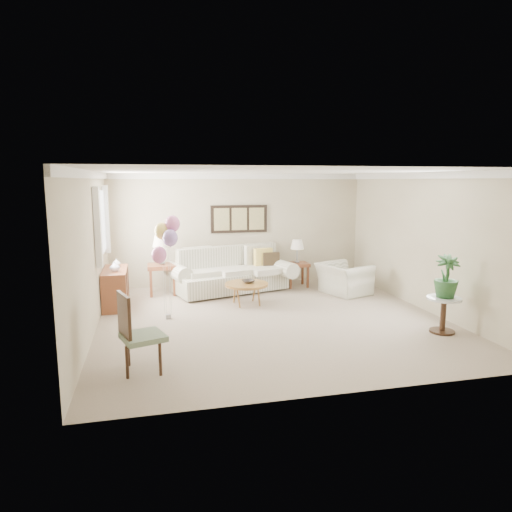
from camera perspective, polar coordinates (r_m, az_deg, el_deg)
The scene contains 18 objects.
ground_plane at distance 8.25m, azimuth 1.95°, elevation -7.85°, with size 6.00×6.00×0.00m, color tan.
room_shell at distance 7.98m, azimuth 1.08°, elevation 3.51°, with size 6.04×6.04×2.60m.
wall_art_triptych at distance 10.80m, azimuth -2.12°, elevation 4.65°, with size 1.35×0.06×0.65m.
sofa at distance 10.17m, azimuth -3.19°, elevation -2.28°, with size 2.92×1.62×0.98m.
end_table_left at distance 10.06m, azimuth -11.68°, elevation -1.63°, with size 0.61×0.55×0.66m.
end_table_right at distance 10.64m, azimuth 5.13°, elevation -1.33°, with size 0.51×0.47×0.56m.
lamp_left at distance 9.96m, azimuth -11.79°, elevation 1.74°, with size 0.36×0.36×0.64m.
lamp_right at distance 10.55m, azimuth 5.17°, elevation 1.35°, with size 0.31×0.31×0.54m.
coffee_table at distance 9.06m, azimuth -1.20°, elevation -3.64°, with size 0.86×0.86×0.44m.
decor_bowl at distance 9.06m, azimuth -0.97°, elevation -3.20°, with size 0.25×0.25×0.06m, color #302A25.
armchair at distance 10.14m, azimuth 10.94°, elevation -2.81°, with size 1.01×0.89×0.66m, color silver.
side_table at distance 8.01m, azimuth 22.41°, elevation -5.81°, with size 0.54×0.54×0.59m.
potted_plant at distance 7.91m, azimuth 22.72°, elevation -2.37°, with size 0.39×0.39×0.69m, color #214D22.
accent_chair at distance 6.11m, azimuth -14.68°, elevation -9.09°, with size 0.64×0.64×1.04m.
credenza at distance 9.36m, azimuth -17.13°, elevation -3.83°, with size 0.46×1.20×0.74m.
vase_white at distance 9.04m, azimuth -17.24°, elevation -1.26°, with size 0.19×0.19×0.20m, color silver.
vase_sage at distance 9.50m, azimuth -17.05°, elevation -0.83°, with size 0.16×0.16×0.17m, color #B6B6B6.
balloon_cluster at distance 8.11m, azimuth -11.20°, elevation 2.27°, with size 0.51×0.43×1.85m.
Camera 1 is at (-2.07, -7.60, 2.45)m, focal length 32.00 mm.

